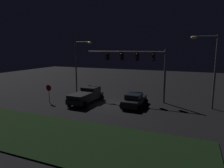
{
  "coord_description": "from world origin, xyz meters",
  "views": [
    {
      "loc": [
        8.75,
        -21.28,
        6.47
      ],
      "look_at": [
        -0.64,
        1.41,
        2.18
      ],
      "focal_mm": 32.37,
      "sensor_mm": 36.0,
      "label": 1
    }
  ],
  "objects_px": {
    "car_sedan": "(134,100)",
    "stop_sign": "(49,90)",
    "traffic_signal_gantry": "(138,61)",
    "street_lamp_left": "(79,60)",
    "street_lamp_right": "(210,63)",
    "pickup_truck": "(87,95)"
  },
  "relations": [
    {
      "from": "car_sedan",
      "to": "stop_sign",
      "type": "distance_m",
      "value": 10.28
    },
    {
      "from": "car_sedan",
      "to": "stop_sign",
      "type": "bearing_deg",
      "value": 104.33
    },
    {
      "from": "street_lamp_right",
      "to": "stop_sign",
      "type": "xyz_separation_m",
      "value": [
        -17.49,
        -4.83,
        -3.46
      ]
    },
    {
      "from": "pickup_truck",
      "to": "street_lamp_left",
      "type": "height_order",
      "value": "street_lamp_left"
    },
    {
      "from": "pickup_truck",
      "to": "street_lamp_left",
      "type": "bearing_deg",
      "value": 40.86
    },
    {
      "from": "pickup_truck",
      "to": "street_lamp_left",
      "type": "xyz_separation_m",
      "value": [
        -3.56,
        4.32,
        3.82
      ]
    },
    {
      "from": "traffic_signal_gantry",
      "to": "stop_sign",
      "type": "height_order",
      "value": "traffic_signal_gantry"
    },
    {
      "from": "car_sedan",
      "to": "street_lamp_right",
      "type": "distance_m",
      "value": 9.0
    },
    {
      "from": "street_lamp_left",
      "to": "stop_sign",
      "type": "relative_size",
      "value": 3.39
    },
    {
      "from": "car_sedan",
      "to": "street_lamp_right",
      "type": "xyz_separation_m",
      "value": [
        7.56,
        2.35,
        4.28
      ]
    },
    {
      "from": "traffic_signal_gantry",
      "to": "stop_sign",
      "type": "relative_size",
      "value": 4.63
    },
    {
      "from": "car_sedan",
      "to": "traffic_signal_gantry",
      "type": "height_order",
      "value": "traffic_signal_gantry"
    },
    {
      "from": "street_lamp_left",
      "to": "stop_sign",
      "type": "height_order",
      "value": "street_lamp_left"
    },
    {
      "from": "street_lamp_left",
      "to": "street_lamp_right",
      "type": "distance_m",
      "value": 16.92
    },
    {
      "from": "car_sedan",
      "to": "traffic_signal_gantry",
      "type": "xyz_separation_m",
      "value": [
        -0.48,
        2.79,
        4.29
      ]
    },
    {
      "from": "traffic_signal_gantry",
      "to": "street_lamp_left",
      "type": "relative_size",
      "value": 1.36
    },
    {
      "from": "car_sedan",
      "to": "street_lamp_right",
      "type": "relative_size",
      "value": 0.56
    },
    {
      "from": "pickup_truck",
      "to": "stop_sign",
      "type": "xyz_separation_m",
      "value": [
        -4.18,
        -1.76,
        0.56
      ]
    },
    {
      "from": "traffic_signal_gantry",
      "to": "stop_sign",
      "type": "distance_m",
      "value": 11.37
    },
    {
      "from": "car_sedan",
      "to": "stop_sign",
      "type": "xyz_separation_m",
      "value": [
        -9.94,
        -2.48,
        0.82
      ]
    },
    {
      "from": "street_lamp_left",
      "to": "car_sedan",
      "type": "bearing_deg",
      "value": -21.08
    },
    {
      "from": "traffic_signal_gantry",
      "to": "street_lamp_left",
      "type": "height_order",
      "value": "street_lamp_left"
    }
  ]
}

